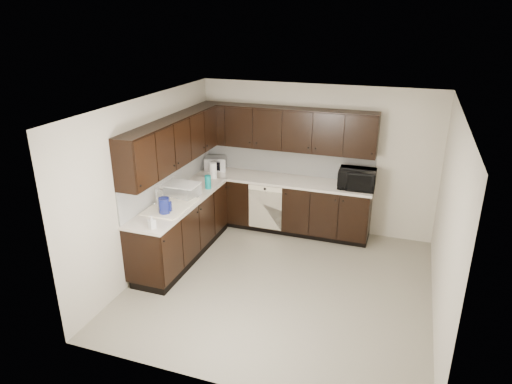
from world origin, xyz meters
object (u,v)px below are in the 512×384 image
sink (170,211)px  blue_pitcher (164,206)px  microwave (357,179)px  toaster_oven (215,163)px  storage_bin (182,190)px

sink → blue_pitcher: sink is taller
microwave → toaster_oven: microwave is taller
sink → storage_bin: (-0.04, 0.46, 0.15)m
toaster_oven → blue_pitcher: size_ratio=1.58×
storage_bin → blue_pitcher: blue_pitcher is taller
sink → storage_bin: 0.48m
microwave → storage_bin: 2.75m
microwave → sink: bearing=-147.2°
sink → microwave: microwave is taller
storage_bin → sink: bearing=-85.0°
blue_pitcher → storage_bin: bearing=74.0°
microwave → blue_pitcher: bearing=-143.0°
sink → toaster_oven: bearing=92.2°
microwave → storage_bin: bearing=-155.5°
toaster_oven → sink: bearing=-106.6°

